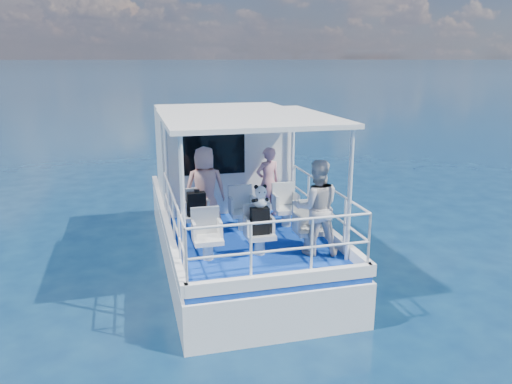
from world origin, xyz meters
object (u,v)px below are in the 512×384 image
passenger_stbd_aft (316,207)px  backpack_center (260,221)px  panda (260,196)px  passenger_port_fwd (205,188)px

passenger_stbd_aft → backpack_center: passenger_stbd_aft is taller
backpack_center → panda: (0.02, 0.03, 0.42)m
passenger_port_fwd → backpack_center: 1.76m
passenger_port_fwd → panda: passenger_port_fwd is taller
passenger_stbd_aft → passenger_port_fwd: bearing=-38.0°
passenger_stbd_aft → panda: bearing=-2.5°
backpack_center → panda: size_ratio=1.17×
passenger_stbd_aft → backpack_center: bearing=-0.8°
passenger_port_fwd → panda: (0.69, -1.59, 0.22)m
passenger_port_fwd → passenger_stbd_aft: 2.42m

